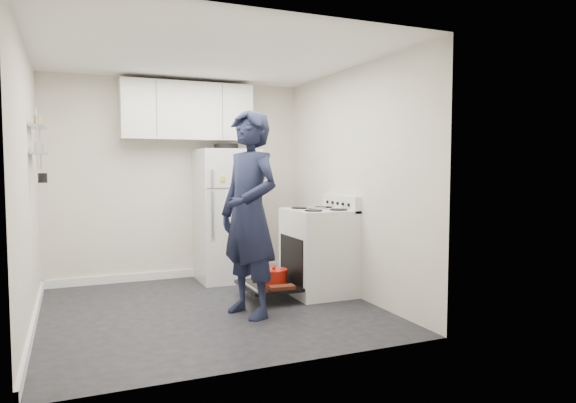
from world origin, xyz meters
name	(u,v)px	position (x,y,z in m)	size (l,w,h in m)	color
room	(206,189)	(-0.03, 0.03, 1.21)	(3.21, 3.21, 2.51)	black
electric_range	(318,252)	(1.26, 0.15, 0.47)	(0.66, 0.76, 1.10)	silver
open_oven_door	(271,281)	(0.71, 0.16, 0.19)	(0.55, 0.72, 0.23)	black
refrigerator	(227,214)	(0.54, 1.25, 0.82)	(0.72, 0.74, 1.71)	silver
upper_cabinets	(187,112)	(0.10, 1.43, 2.10)	(1.60, 0.33, 0.70)	silver
wall_shelf_rack	(39,140)	(-1.52, 0.49, 1.68)	(0.14, 0.60, 0.61)	#B2B2B7
person	(249,214)	(0.30, -0.33, 0.98)	(0.71, 0.47, 1.95)	black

